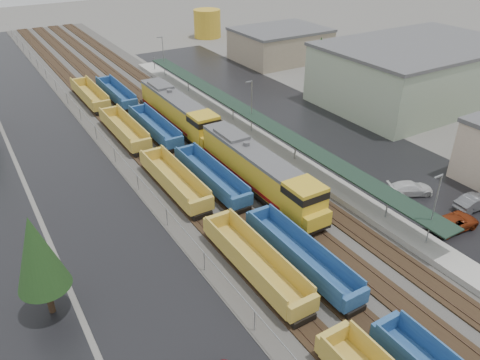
# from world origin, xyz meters

# --- Properties ---
(ballast_strip) EXTENTS (20.00, 160.00, 0.08)m
(ballast_strip) POSITION_xyz_m (0.00, 60.00, 0.04)
(ballast_strip) COLOR #302D2B
(ballast_strip) RESTS_ON ground
(trackbed) EXTENTS (14.60, 160.00, 0.22)m
(trackbed) POSITION_xyz_m (-0.00, 60.00, 0.16)
(trackbed) COLOR black
(trackbed) RESTS_ON ground
(west_parking_lot) EXTENTS (10.00, 160.00, 0.02)m
(west_parking_lot) POSITION_xyz_m (-15.00, 60.00, 0.01)
(west_parking_lot) COLOR black
(west_parking_lot) RESTS_ON ground
(east_commuter_lot) EXTENTS (16.00, 100.00, 0.02)m
(east_commuter_lot) POSITION_xyz_m (19.00, 50.00, 0.01)
(east_commuter_lot) COLOR black
(east_commuter_lot) RESTS_ON ground
(station_platform) EXTENTS (3.00, 80.00, 8.00)m
(station_platform) POSITION_xyz_m (9.50, 50.01, 0.73)
(station_platform) COLOR #9E9B93
(station_platform) RESTS_ON ground
(chainlink_fence) EXTENTS (0.08, 160.04, 2.02)m
(chainlink_fence) POSITION_xyz_m (-9.50, 58.44, 1.61)
(chainlink_fence) COLOR gray
(chainlink_fence) RESTS_ON ground
(industrial_buildings) EXTENTS (32.52, 75.30, 9.50)m
(industrial_buildings) POSITION_xyz_m (37.76, 45.85, 4.25)
(industrial_buildings) COLOR #BEA891
(industrial_buildings) RESTS_ON ground
(tree_west_near) EXTENTS (3.96, 3.96, 9.00)m
(tree_west_near) POSITION_xyz_m (-22.00, 30.00, 5.82)
(tree_west_near) COLOR #332316
(tree_west_near) RESTS_ON ground
(tree_east) EXTENTS (4.40, 4.40, 10.00)m
(tree_east) POSITION_xyz_m (28.00, 58.00, 6.47)
(tree_east) COLOR #332316
(tree_east) RESTS_ON ground
(locomotive_lead) EXTENTS (3.30, 21.73, 4.92)m
(locomotive_lead) POSITION_xyz_m (2.00, 36.53, 2.60)
(locomotive_lead) COLOR black
(locomotive_lead) RESTS_ON ground
(locomotive_trail) EXTENTS (3.30, 21.73, 4.92)m
(locomotive_trail) POSITION_xyz_m (2.00, 57.53, 2.60)
(locomotive_trail) COLOR black
(locomotive_trail) RESTS_ON ground
(well_string_yellow) EXTENTS (2.80, 96.88, 2.48)m
(well_string_yellow) POSITION_xyz_m (-6.00, 33.63, 1.22)
(well_string_yellow) COLOR gold
(well_string_yellow) RESTS_ON ground
(well_string_blue) EXTENTS (2.59, 97.15, 2.30)m
(well_string_blue) POSITION_xyz_m (-2.00, 32.42, 1.15)
(well_string_blue) COLOR navy
(well_string_blue) RESTS_ON ground
(storage_tank) EXTENTS (6.68, 6.68, 6.68)m
(storage_tank) POSITION_xyz_m (32.65, 106.42, 3.34)
(storage_tank) COLOR gold
(storage_tank) RESTS_ON ground
(parked_car_east_b) EXTENTS (3.02, 5.64, 1.51)m
(parked_car_east_b) POSITION_xyz_m (14.50, 20.73, 0.75)
(parked_car_east_b) COLOR maroon
(parked_car_east_b) RESTS_ON ground
(parked_car_east_c) EXTENTS (4.02, 5.51, 1.48)m
(parked_car_east_c) POSITION_xyz_m (15.99, 27.48, 0.74)
(parked_car_east_c) COLOR silver
(parked_car_east_c) RESTS_ON ground
(parked_car_east_e) EXTENTS (2.08, 5.01, 1.61)m
(parked_car_east_e) POSITION_xyz_m (19.57, 21.91, 0.81)
(parked_car_east_e) COLOR #57585C
(parked_car_east_e) RESTS_ON ground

